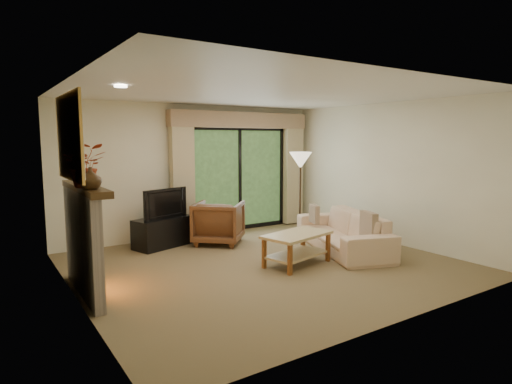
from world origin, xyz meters
TOP-DOWN VIEW (x-y plane):
  - floor at (0.00, 0.00)m, footprint 5.50×5.50m
  - ceiling at (0.00, 0.00)m, footprint 5.50×5.50m
  - wall_back at (0.00, 2.50)m, footprint 5.00×0.00m
  - wall_front at (0.00, -2.50)m, footprint 5.00×0.00m
  - wall_left at (-2.75, 0.00)m, footprint 0.00×5.00m
  - wall_right at (2.75, 0.00)m, footprint 0.00×5.00m
  - fireplace at (-2.63, 0.20)m, footprint 0.24×1.70m
  - mirror at (-2.71, 0.20)m, footprint 0.07×1.45m
  - sliding_door at (1.00, 2.45)m, footprint 2.26×0.10m
  - curtain_left at (-0.35, 2.34)m, footprint 0.45×0.18m
  - curtain_right at (2.35, 2.34)m, footprint 0.45×0.18m
  - cornice at (1.00, 2.36)m, footprint 3.20×0.24m
  - media_console at (-0.92, 1.95)m, footprint 1.15×0.78m
  - tv at (-0.92, 1.95)m, footprint 0.92×0.40m
  - armchair at (0.03, 1.60)m, footprint 1.21×1.21m
  - sofa at (1.61, -0.00)m, footprint 1.62×2.45m
  - pillow_near at (1.53, -0.66)m, footprint 0.25×0.43m
  - pillow_far at (1.53, 0.66)m, footprint 0.20×0.35m
  - coffee_table at (0.39, -0.26)m, footprint 1.21×0.84m
  - floor_lamp at (1.71, 1.29)m, footprint 0.52×0.52m
  - vase at (-2.61, -0.31)m, footprint 0.30×0.30m
  - branches at (-2.61, -0.08)m, footprint 0.52×0.47m

SIDE VIEW (x-z plane):
  - floor at x=0.00m, z-range 0.00..0.00m
  - coffee_table at x=0.39m, z-range 0.00..0.49m
  - media_console at x=-0.92m, z-range 0.00..0.53m
  - sofa at x=1.61m, z-range 0.00..0.67m
  - armchair at x=0.03m, z-range 0.00..0.79m
  - pillow_far at x=1.53m, z-range 0.38..0.72m
  - pillow_near at x=1.53m, z-range 0.36..0.77m
  - fireplace at x=-2.63m, z-range 0.00..1.37m
  - tv at x=-0.92m, z-range 0.53..1.06m
  - floor_lamp at x=1.71m, z-range 0.00..1.68m
  - sliding_door at x=1.00m, z-range 0.02..2.18m
  - curtain_left at x=-0.35m, z-range 0.02..2.38m
  - curtain_right at x=2.35m, z-range 0.02..2.38m
  - wall_back at x=0.00m, z-range -1.20..3.80m
  - wall_front at x=0.00m, z-range -1.20..3.80m
  - wall_left at x=-2.75m, z-range -1.20..3.80m
  - wall_right at x=2.75m, z-range -1.20..3.80m
  - vase at x=-2.61m, z-range 1.37..1.62m
  - branches at x=-2.61m, z-range 1.37..1.88m
  - mirror at x=-2.71m, z-range 1.44..2.46m
  - cornice at x=1.00m, z-range 2.16..2.48m
  - ceiling at x=0.00m, z-range 2.60..2.60m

